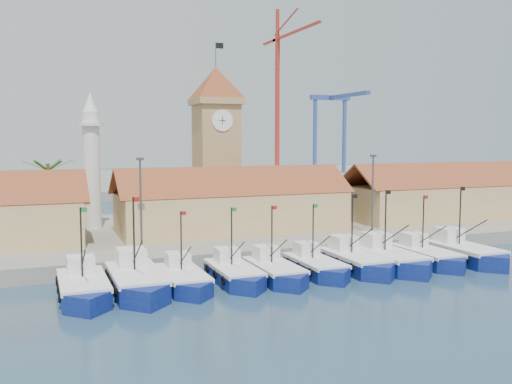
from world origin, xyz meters
name	(u,v)px	position (x,y,z in m)	size (l,w,h in m)	color
ground	(308,284)	(0.00, 0.00, 0.00)	(400.00, 400.00, 0.00)	navy
quay	(222,232)	(0.00, 24.00, 0.75)	(140.00, 32.00, 1.50)	gray
terminal	(122,181)	(0.00, 110.00, 1.00)	(240.00, 80.00, 2.00)	gray
boat_0	(84,290)	(-18.21, 2.05, 0.77)	(3.59, 9.83, 7.44)	navy
boat_1	(137,283)	(-14.10, 2.30, 0.84)	(3.91, 10.70, 8.10)	navy
boat_2	(184,281)	(-10.26, 2.23, 0.69)	(3.24, 8.87, 6.71)	navy
boat_3	(235,275)	(-5.76, 2.45, 0.70)	(3.28, 9.00, 6.81)	navy
boat_4	(275,273)	(-2.18, 1.98, 0.71)	(3.31, 9.07, 6.86)	navy
boat_5	(317,268)	(2.10, 2.47, 0.70)	(3.26, 8.94, 6.77)	navy
boat_6	(357,263)	(6.31, 2.57, 0.78)	(3.64, 9.97, 7.54)	navy
boat_7	(390,260)	(9.77, 2.18, 0.81)	(3.79, 10.39, 7.86)	navy
boat_8	(428,257)	(14.20, 2.32, 0.74)	(3.45, 9.46, 7.16)	navy
boat_9	(465,254)	(18.45, 1.91, 0.82)	(3.83, 10.50, 7.94)	navy
hall_center	(232,210)	(0.00, 20.00, 3.99)	(27.04, 10.13, 7.61)	tan
hall_right	(452,199)	(32.00, 20.00, 3.99)	(31.20, 10.13, 7.61)	tan
clock_tower	(216,141)	(0.00, 26.00, 11.96)	(5.80, 5.80, 22.70)	#A07C52
minaret	(92,160)	(-15.00, 28.00, 9.73)	(3.00, 3.00, 16.30)	silver
palm_tree	(49,192)	(-20.00, 26.00, 6.25)	(5.60, 5.03, 8.39)	brown
lamp_posts	(261,195)	(0.50, 12.00, 6.48)	(80.70, 0.25, 9.03)	#3F3F44
crane_red_right	(280,83)	(42.56, 103.32, 27.62)	(1.00, 35.27, 45.79)	red
gantry	(336,112)	(62.00, 106.65, 20.04)	(13.00, 22.00, 23.20)	#314C98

